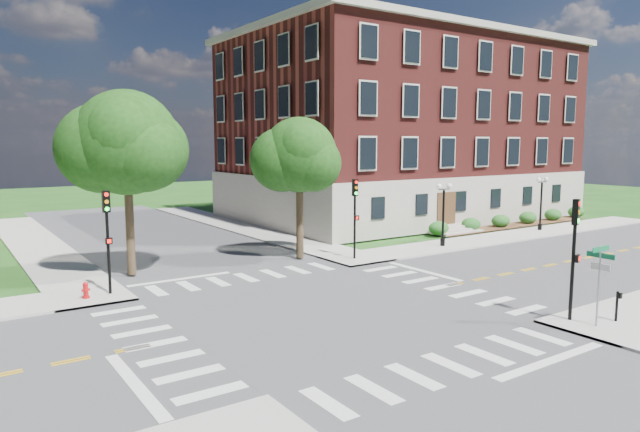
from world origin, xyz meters
TOP-DOWN VIEW (x-y plane):
  - ground at (0.00, 0.00)m, footprint 160.00×160.00m
  - road_ew at (0.00, 0.00)m, footprint 90.00×12.00m
  - road_ns at (0.00, 0.00)m, footprint 12.00×90.00m
  - sidewalk_ne at (15.38, 15.38)m, footprint 34.00×34.00m
  - crosswalk_east at (7.20, 0.00)m, footprint 2.20×10.20m
  - stop_bar_east at (8.80, 3.00)m, footprint 0.40×5.50m
  - main_building at (24.00, 21.99)m, footprint 30.60×22.40m
  - shrub_row at (27.00, 10.80)m, footprint 18.00×2.00m
  - tree_c at (-4.90, 10.87)m, footprint 5.45×5.45m
  - tree_d at (4.89, 9.62)m, footprint 4.50×4.50m
  - traffic_signal_se at (7.19, -6.81)m, footprint 0.38×0.44m
  - traffic_signal_ne at (7.47, 7.51)m, footprint 0.37×0.43m
  - traffic_signal_nw at (-6.86, 7.50)m, footprint 0.34×0.37m
  - twin_lamp_west at (15.05, 7.57)m, footprint 1.36×0.36m
  - twin_lamp_east at (26.76, 8.19)m, footprint 1.36×0.36m
  - street_sign_pole at (7.30, -7.83)m, footprint 1.10×1.10m
  - push_button_post at (8.52, -7.94)m, footprint 0.14×0.21m
  - fire_hydrant at (-7.97, 7.29)m, footprint 0.35×0.35m

SIDE VIEW (x-z plane):
  - ground at x=0.00m, z-range 0.00..0.00m
  - crosswalk_east at x=7.20m, z-range -0.01..0.01m
  - stop_bar_east at x=8.80m, z-range 0.00..0.00m
  - shrub_row at x=27.00m, z-range -0.65..0.65m
  - road_ew at x=0.00m, z-range 0.00..0.01m
  - road_ns at x=0.00m, z-range 0.00..0.01m
  - sidewalk_ne at x=15.38m, z-range 0.00..0.12m
  - fire_hydrant at x=-7.97m, z-range 0.09..0.84m
  - push_button_post at x=8.52m, z-range 0.20..1.40m
  - street_sign_pole at x=7.30m, z-range 0.76..3.86m
  - twin_lamp_west at x=15.05m, z-range 0.41..4.64m
  - twin_lamp_east at x=26.76m, z-range 0.41..4.64m
  - traffic_signal_se at x=7.19m, z-range 0.79..5.59m
  - traffic_signal_ne at x=7.47m, z-range 0.79..5.59m
  - traffic_signal_nw at x=-6.86m, z-range 0.79..5.59m
  - tree_d at x=4.89m, z-range 2.08..10.57m
  - tree_c at x=-4.90m, z-range 2.22..11.90m
  - main_building at x=24.00m, z-range 0.09..16.59m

